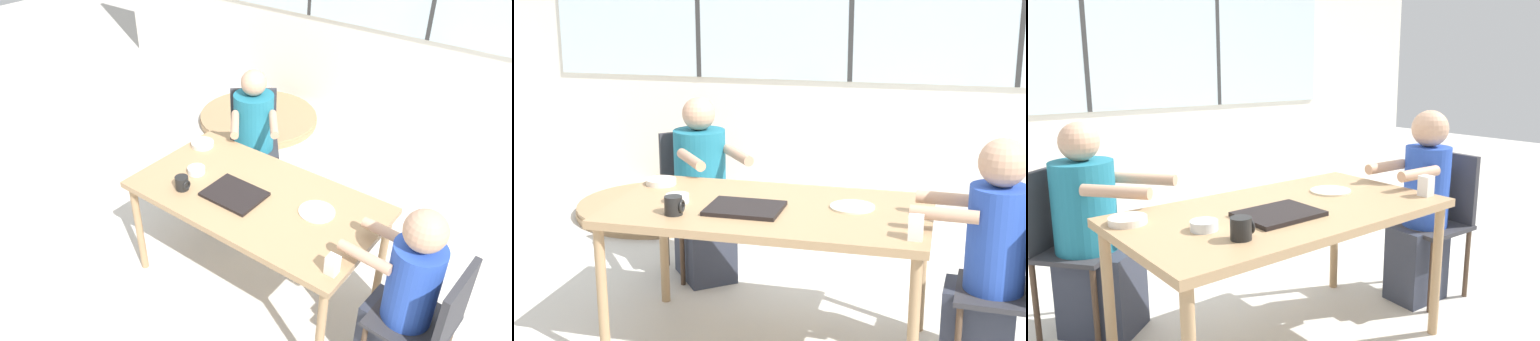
# 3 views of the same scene
# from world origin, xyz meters

# --- Properties ---
(ground_plane) EXTENTS (16.00, 16.00, 0.00)m
(ground_plane) POSITION_xyz_m (0.00, 0.00, 0.00)
(ground_plane) COLOR beige
(dining_table) EXTENTS (1.54, 0.84, 0.74)m
(dining_table) POSITION_xyz_m (0.00, 0.00, 0.68)
(dining_table) COLOR tan
(dining_table) RESTS_ON ground_plane
(chair_for_woman_green_shirt) EXTENTS (0.56, 0.56, 0.88)m
(chair_for_woman_green_shirt) POSITION_xyz_m (-0.74, 0.92, 0.53)
(chair_for_woman_green_shirt) COLOR #333338
(chair_for_woman_green_shirt) RESTS_ON ground_plane
(chair_for_man_blue_shirt) EXTENTS (0.42, 0.42, 0.88)m
(chair_for_man_blue_shirt) POSITION_xyz_m (1.18, -0.07, 0.53)
(chair_for_man_blue_shirt) COLOR #333338
(chair_for_man_blue_shirt) RESTS_ON ground_plane
(person_woman_green_shirt) EXTENTS (0.60, 0.64, 1.13)m
(person_woman_green_shirt) POSITION_xyz_m (-0.63, 0.79, 0.51)
(person_woman_green_shirt) COLOR #333847
(person_woman_green_shirt) RESTS_ON ground_plane
(person_man_blue_shirt) EXTENTS (0.51, 0.32, 1.15)m
(person_man_blue_shirt) POSITION_xyz_m (1.02, -0.06, 0.54)
(person_man_blue_shirt) COLOR #333847
(person_man_blue_shirt) RESTS_ON ground_plane
(food_tray_dark) EXTENTS (0.35, 0.28, 0.02)m
(food_tray_dark) POSITION_xyz_m (-0.10, -0.09, 0.75)
(food_tray_dark) COLOR black
(food_tray_dark) RESTS_ON dining_table
(coffee_mug) EXTENTS (0.09, 0.08, 0.09)m
(coffee_mug) POSITION_xyz_m (-0.40, -0.23, 0.79)
(coffee_mug) COLOR black
(coffee_mug) RESTS_ON dining_table
(milk_carton_small) EXTENTS (0.06, 0.06, 0.10)m
(milk_carton_small) POSITION_xyz_m (0.71, -0.29, 0.80)
(milk_carton_small) COLOR silver
(milk_carton_small) RESTS_ON dining_table
(bowl_white_shallow) EXTENTS (0.16, 0.16, 0.03)m
(bowl_white_shallow) POSITION_xyz_m (-0.66, 0.24, 0.76)
(bowl_white_shallow) COLOR silver
(bowl_white_shallow) RESTS_ON dining_table
(bowl_cereal) EXTENTS (0.11, 0.11, 0.04)m
(bowl_cereal) POSITION_xyz_m (-0.46, -0.05, 0.76)
(bowl_cereal) COLOR silver
(bowl_cereal) RESTS_ON dining_table
(plate_tortillas) EXTENTS (0.22, 0.22, 0.01)m
(plate_tortillas) POSITION_xyz_m (0.39, 0.08, 0.75)
(plate_tortillas) COLOR beige
(plate_tortillas) RESTS_ON dining_table
(folded_table_stack) EXTENTS (1.27, 1.27, 0.09)m
(folded_table_stack) POSITION_xyz_m (-1.43, 1.89, 0.04)
(folded_table_stack) COLOR tan
(folded_table_stack) RESTS_ON ground_plane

